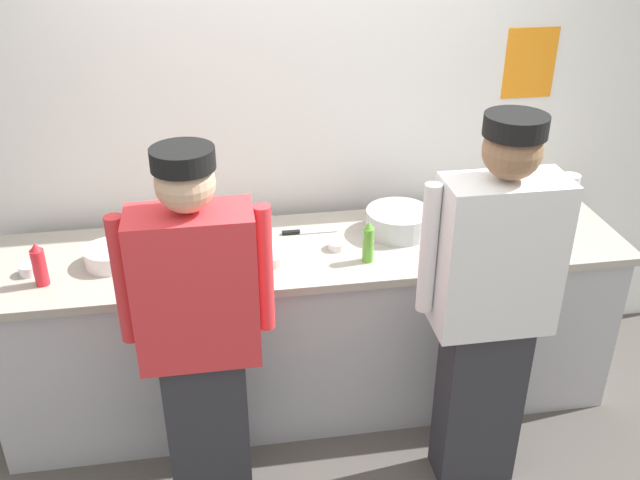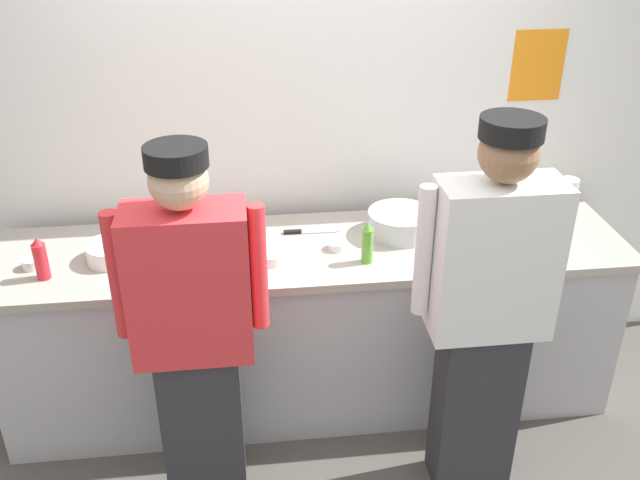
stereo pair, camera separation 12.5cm
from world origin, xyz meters
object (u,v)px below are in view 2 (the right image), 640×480
(sheet_tray, at_px, (499,235))
(deli_cup, at_px, (217,251))
(squeeze_bottle_primary, at_px, (41,259))
(plate_stack_rear, at_px, (112,252))
(mixing_bowl_steel, at_px, (400,223))
(chef_near_left, at_px, (194,331))
(chef_center, at_px, (488,307))
(chefs_knife, at_px, (306,232))
(ramekin_yellow_sauce, at_px, (337,245))
(squeeze_bottle_secondary, at_px, (367,243))
(ramekin_red_sauce, at_px, (31,263))
(plate_stack_front, at_px, (269,253))

(sheet_tray, height_order, deli_cup, deli_cup)
(sheet_tray, relative_size, squeeze_bottle_primary, 2.50)
(plate_stack_rear, distance_m, mixing_bowl_steel, 1.39)
(chef_near_left, height_order, chef_center, chef_center)
(mixing_bowl_steel, relative_size, deli_cup, 3.17)
(squeeze_bottle_primary, xyz_separation_m, chefs_knife, (1.21, 0.29, -0.09))
(ramekin_yellow_sauce, bearing_deg, squeeze_bottle_secondary, -48.60)
(ramekin_red_sauce, xyz_separation_m, chefs_knife, (1.29, 0.20, -0.02))
(plate_stack_rear, bearing_deg, plate_stack_front, -4.96)
(chef_center, xyz_separation_m, mixing_bowl_steel, (-0.21, 0.73, 0.04))
(squeeze_bottle_secondary, bearing_deg, ramekin_yellow_sauce, 131.40)
(chef_center, bearing_deg, sheet_tray, 66.77)
(chef_center, xyz_separation_m, ramekin_red_sauce, (-1.96, 0.59, 0.00))
(plate_stack_front, distance_m, chefs_knife, 0.30)
(mixing_bowl_steel, bearing_deg, ramekin_red_sauce, -175.60)
(chef_center, height_order, plate_stack_rear, chef_center)
(plate_stack_front, relative_size, ramekin_red_sauce, 2.71)
(plate_stack_front, bearing_deg, squeeze_bottle_primary, -176.11)
(sheet_tray, distance_m, chefs_knife, 0.96)
(chef_center, bearing_deg, plate_stack_rear, 158.62)
(chef_center, height_order, sheet_tray, chef_center)
(sheet_tray, bearing_deg, plate_stack_rear, -179.92)
(plate_stack_front, bearing_deg, mixing_bowl_steel, 13.74)
(chef_center, distance_m, ramekin_red_sauce, 2.05)
(plate_stack_rear, bearing_deg, mixing_bowl_steel, 4.11)
(chef_center, height_order, plate_stack_front, chef_center)
(mixing_bowl_steel, distance_m, ramekin_red_sauce, 1.75)
(chef_center, bearing_deg, chef_near_left, 178.73)
(chef_near_left, distance_m, ramekin_yellow_sauce, 0.88)
(chef_center, height_order, deli_cup, chef_center)
(chef_near_left, xyz_separation_m, mixing_bowl_steel, (1.00, 0.70, 0.08))
(chef_center, relative_size, sheet_tray, 3.45)
(plate_stack_rear, xyz_separation_m, sheet_tray, (1.87, 0.00, -0.03))
(mixing_bowl_steel, bearing_deg, sheet_tray, -11.47)
(plate_stack_rear, distance_m, squeeze_bottle_primary, 0.32)
(ramekin_yellow_sauce, relative_size, deli_cup, 0.86)
(plate_stack_rear, height_order, ramekin_yellow_sauce, plate_stack_rear)
(plate_stack_rear, bearing_deg, squeeze_bottle_primary, -155.19)
(mixing_bowl_steel, bearing_deg, chef_near_left, -144.94)
(squeeze_bottle_primary, bearing_deg, chef_center, -14.72)
(plate_stack_front, bearing_deg, deli_cup, -179.64)
(chef_near_left, height_order, plate_stack_rear, chef_near_left)
(ramekin_red_sauce, xyz_separation_m, deli_cup, (0.84, -0.03, 0.03))
(sheet_tray, height_order, squeeze_bottle_secondary, squeeze_bottle_secondary)
(plate_stack_front, height_order, squeeze_bottle_secondary, squeeze_bottle_secondary)
(ramekin_yellow_sauce, bearing_deg, sheet_tray, 1.78)
(plate_stack_front, relative_size, squeeze_bottle_primary, 1.07)
(plate_stack_front, bearing_deg, chefs_knife, 48.45)
(chef_near_left, bearing_deg, chefs_knife, 55.12)
(sheet_tray, relative_size, deli_cup, 4.97)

